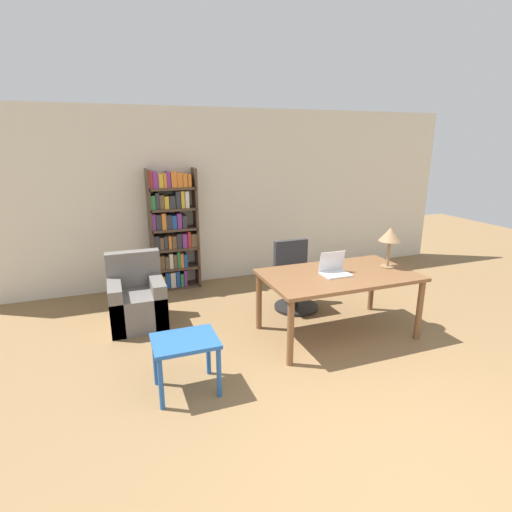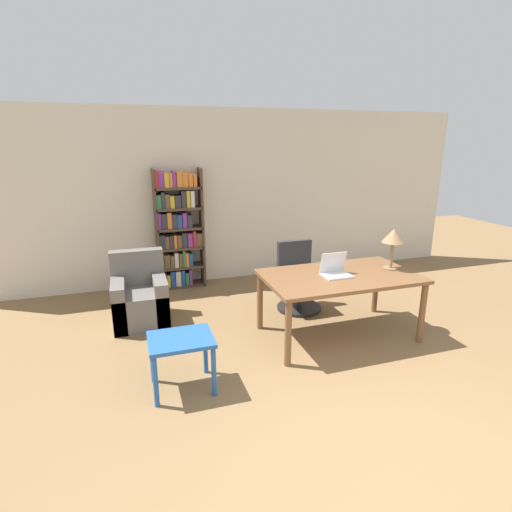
{
  "view_description": "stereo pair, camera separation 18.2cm",
  "coord_description": "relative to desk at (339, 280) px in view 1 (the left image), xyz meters",
  "views": [
    {
      "loc": [
        -1.83,
        -1.62,
        2.22
      ],
      "look_at": [
        -0.37,
        2.31,
        1.0
      ],
      "focal_mm": 28.0,
      "sensor_mm": 36.0,
      "label": 1
    },
    {
      "loc": [
        -1.66,
        -1.68,
        2.22
      ],
      "look_at": [
        -0.37,
        2.31,
        1.0
      ],
      "focal_mm": 28.0,
      "sensor_mm": 36.0,
      "label": 2
    }
  ],
  "objects": [
    {
      "name": "ground_plane",
      "position": [
        -0.57,
        -2.11,
        -0.67
      ],
      "size": [
        16.0,
        16.0,
        0.0
      ],
      "primitive_type": "plane",
      "color": "brown"
    },
    {
      "name": "wall_back",
      "position": [
        -0.57,
        2.42,
        0.68
      ],
      "size": [
        8.0,
        0.06,
        2.7
      ],
      "color": "beige",
      "rests_on": "ground_plane"
    },
    {
      "name": "desk",
      "position": [
        0.0,
        0.0,
        0.0
      ],
      "size": [
        1.74,
        1.01,
        0.75
      ],
      "color": "brown",
      "rests_on": "ground_plane"
    },
    {
      "name": "laptop",
      "position": [
        -0.06,
        0.0,
        0.14
      ],
      "size": [
        0.31,
        0.25,
        0.25
      ],
      "color": "silver",
      "rests_on": "desk"
    },
    {
      "name": "table_lamp",
      "position": [
        0.68,
        0.01,
        0.46
      ],
      "size": [
        0.26,
        0.26,
        0.49
      ],
      "color": "olive",
      "rests_on": "desk"
    },
    {
      "name": "office_chair",
      "position": [
        -0.12,
        0.9,
        -0.28
      ],
      "size": [
        0.6,
        0.6,
        0.91
      ],
      "color": "black",
      "rests_on": "ground_plane"
    },
    {
      "name": "side_table_blue",
      "position": [
        -1.88,
        -0.51,
        -0.24
      ],
      "size": [
        0.58,
        0.46,
        0.52
      ],
      "color": "#2356A3",
      "rests_on": "ground_plane"
    },
    {
      "name": "armchair",
      "position": [
        -2.18,
        1.1,
        -0.37
      ],
      "size": [
        0.66,
        0.7,
        0.88
      ],
      "color": "#66605B",
      "rests_on": "ground_plane"
    },
    {
      "name": "bookshelf",
      "position": [
        -1.54,
        2.23,
        0.24
      ],
      "size": [
        0.72,
        0.28,
        1.83
      ],
      "color": "#4C3828",
      "rests_on": "ground_plane"
    }
  ]
}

